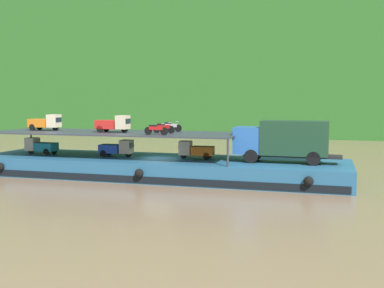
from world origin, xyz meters
TOP-DOWN VIEW (x-y plane):
  - ground_plane at (0.00, 0.00)m, footprint 400.00×400.00m
  - hillside_far_bank at (0.00, 56.62)m, footprint 118.86×34.66m
  - cargo_barge at (0.00, -0.02)m, footprint 29.72×7.88m
  - covered_lorry at (9.88, 0.07)m, footprint 7.90×2.45m
  - cargo_rack at (-3.80, 0.00)m, footprint 20.52×6.56m
  - mini_truck_lower_stern at (-10.65, -0.19)m, footprint 2.77×1.26m
  - mini_truck_lower_aft at (-3.56, -0.02)m, footprint 2.76×1.23m
  - mini_truck_lower_mid at (3.00, 0.52)m, footprint 2.79×1.29m
  - mini_truck_upper_stern at (-10.52, 0.44)m, footprint 2.74×1.20m
  - mini_truck_upper_mid at (-3.76, -0.19)m, footprint 2.77×1.25m
  - motorcycle_upper_port at (0.59, -1.97)m, footprint 1.90×0.55m
  - motorcycle_upper_centre at (0.50, 0.00)m, footprint 1.90×0.55m
  - motorcycle_upper_stbd at (0.42, 1.97)m, footprint 1.90×0.55m

SIDE VIEW (x-z plane):
  - ground_plane at x=0.00m, z-range 0.00..0.00m
  - cargo_barge at x=0.00m, z-range 0.00..1.50m
  - mini_truck_lower_stern at x=-10.65m, z-range 1.50..2.88m
  - mini_truck_lower_aft at x=-3.56m, z-range 1.50..2.88m
  - mini_truck_lower_mid at x=3.00m, z-range 1.50..2.88m
  - covered_lorry at x=9.88m, z-range 1.64..4.74m
  - cargo_rack at x=-3.80m, z-range 2.44..4.44m
  - motorcycle_upper_port at x=0.59m, z-range 3.50..4.37m
  - motorcycle_upper_centre at x=0.50m, z-range 3.50..4.37m
  - motorcycle_upper_stbd at x=0.42m, z-range 3.50..4.37m
  - mini_truck_upper_stern at x=-10.52m, z-range 3.50..4.88m
  - mini_truck_upper_mid at x=-3.76m, z-range 3.50..4.88m
  - hillside_far_bank at x=0.00m, z-range 2.79..46.88m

